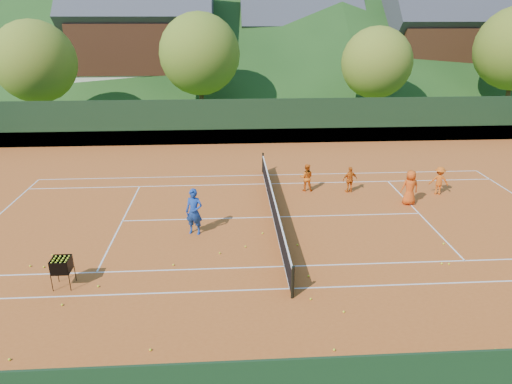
{
  "coord_description": "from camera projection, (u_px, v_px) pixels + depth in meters",
  "views": [
    {
      "loc": [
        -1.84,
        -17.76,
        8.15
      ],
      "look_at": [
        -0.75,
        0.0,
        1.2
      ],
      "focal_mm": 32.0,
      "sensor_mm": 36.0,
      "label": 1
    }
  ],
  "objects": [
    {
      "name": "tennis_ball_13",
      "position": [
        9.0,
        359.0,
        11.46
      ],
      "size": [
        0.07,
        0.07,
        0.07
      ],
      "primitive_type": "sphere",
      "color": "yellow",
      "rests_on": "clay_court"
    },
    {
      "name": "tennis_ball_3",
      "position": [
        98.0,
        286.0,
        14.54
      ],
      "size": [
        0.07,
        0.07,
        0.07
      ],
      "primitive_type": "sphere",
      "color": "yellow",
      "rests_on": "clay_court"
    },
    {
      "name": "tennis_ball_11",
      "position": [
        150.0,
        350.0,
        11.79
      ],
      "size": [
        0.07,
        0.07,
        0.07
      ],
      "primitive_type": "sphere",
      "color": "yellow",
      "rests_on": "clay_court"
    },
    {
      "name": "chalet_right",
      "position": [
        440.0,
        44.0,
        46.7
      ],
      "size": [
        11.5,
        8.82,
        11.91
      ],
      "color": "beige",
      "rests_on": "ground"
    },
    {
      "name": "perimeter_fence",
      "position": [
        274.0,
        190.0,
        19.12
      ],
      "size": [
        40.4,
        24.24,
        3.0
      ],
      "color": "black",
      "rests_on": "clay_court"
    },
    {
      "name": "tennis_ball_7",
      "position": [
        263.0,
        233.0,
        18.06
      ],
      "size": [
        0.07,
        0.07,
        0.07
      ],
      "primitive_type": "sphere",
      "color": "yellow",
      "rests_on": "clay_court"
    },
    {
      "name": "tennis_ball_2",
      "position": [
        449.0,
        264.0,
        15.84
      ],
      "size": [
        0.07,
        0.07,
        0.07
      ],
      "primitive_type": "sphere",
      "color": "yellow",
      "rests_on": "clay_court"
    },
    {
      "name": "tree_b",
      "position": [
        200.0,
        54.0,
        36.05
      ],
      "size": [
        6.4,
        6.4,
        8.4
      ],
      "color": "#402B19",
      "rests_on": "ground"
    },
    {
      "name": "tennis_ball_5",
      "position": [
        173.0,
        265.0,
        15.78
      ],
      "size": [
        0.07,
        0.07,
        0.07
      ],
      "primitive_type": "sphere",
      "color": "yellow",
      "rests_on": "clay_court"
    },
    {
      "name": "tennis_ball_14",
      "position": [
        30.0,
        266.0,
        15.71
      ],
      "size": [
        0.07,
        0.07,
        0.07
      ],
      "primitive_type": "sphere",
      "color": "yellow",
      "rests_on": "clay_court"
    },
    {
      "name": "tennis_ball_18",
      "position": [
        44.0,
        267.0,
        15.65
      ],
      "size": [
        0.07,
        0.07,
        0.07
      ],
      "primitive_type": "sphere",
      "color": "yellow",
      "rests_on": "clay_court"
    },
    {
      "name": "tennis_net",
      "position": [
        274.0,
        206.0,
        19.39
      ],
      "size": [
        0.1,
        12.07,
        1.1
      ],
      "color": "black",
      "rests_on": "clay_court"
    },
    {
      "name": "ball_hopper",
      "position": [
        61.0,
        266.0,
        14.35
      ],
      "size": [
        0.57,
        0.57,
        1.0
      ],
      "color": "black",
      "rests_on": "clay_court"
    },
    {
      "name": "tennis_ball_16",
      "position": [
        52.0,
        255.0,
        16.44
      ],
      "size": [
        0.07,
        0.07,
        0.07
      ],
      "primitive_type": "sphere",
      "color": "yellow",
      "rests_on": "clay_court"
    },
    {
      "name": "ground",
      "position": [
        273.0,
        218.0,
        19.58
      ],
      "size": [
        400.0,
        400.0,
        0.0
      ],
      "primitive_type": "plane",
      "color": "#30571B",
      "rests_on": "ground"
    },
    {
      "name": "tennis_ball_9",
      "position": [
        311.0,
        299.0,
        13.89
      ],
      "size": [
        0.07,
        0.07,
        0.07
      ],
      "primitive_type": "sphere",
      "color": "yellow",
      "rests_on": "clay_court"
    },
    {
      "name": "tennis_ball_6",
      "position": [
        442.0,
        264.0,
        15.86
      ],
      "size": [
        0.07,
        0.07,
        0.07
      ],
      "primitive_type": "sphere",
      "color": "yellow",
      "rests_on": "clay_court"
    },
    {
      "name": "tennis_ball_20",
      "position": [
        297.0,
        245.0,
        17.15
      ],
      "size": [
        0.07,
        0.07,
        0.07
      ],
      "primitive_type": "sphere",
      "color": "yellow",
      "rests_on": "clay_court"
    },
    {
      "name": "chalet_mid",
      "position": [
        299.0,
        45.0,
        49.71
      ],
      "size": [
        12.65,
        8.82,
        11.45
      ],
      "color": "beige",
      "rests_on": "ground"
    },
    {
      "name": "tennis_ball_0",
      "position": [
        334.0,
        350.0,
        11.79
      ],
      "size": [
        0.07,
        0.07,
        0.07
      ],
      "primitive_type": "sphere",
      "color": "yellow",
      "rests_on": "clay_court"
    },
    {
      "name": "tennis_ball_1",
      "position": [
        220.0,
        253.0,
        16.56
      ],
      "size": [
        0.07,
        0.07,
        0.07
      ],
      "primitive_type": "sphere",
      "color": "yellow",
      "rests_on": "clay_court"
    },
    {
      "name": "tennis_ball_19",
      "position": [
        434.0,
        362.0,
        11.38
      ],
      "size": [
        0.07,
        0.07,
        0.07
      ],
      "primitive_type": "sphere",
      "color": "yellow",
      "rests_on": "clay_court"
    },
    {
      "name": "tree_a",
      "position": [
        35.0,
        62.0,
        33.63
      ],
      "size": [
        6.0,
        6.0,
        7.88
      ],
      "color": "#3D2718",
      "rests_on": "ground"
    },
    {
      "name": "tennis_ball_8",
      "position": [
        245.0,
        247.0,
        17.02
      ],
      "size": [
        0.07,
        0.07,
        0.07
      ],
      "primitive_type": "sphere",
      "color": "yellow",
      "rests_on": "clay_court"
    },
    {
      "name": "tennis_ball_10",
      "position": [
        495.0,
        350.0,
        11.78
      ],
      "size": [
        0.07,
        0.07,
        0.07
      ],
      "primitive_type": "sphere",
      "color": "yellow",
      "rests_on": "clay_court"
    },
    {
      "name": "tennis_ball_4",
      "position": [
        308.0,
        276.0,
        15.1
      ],
      "size": [
        0.07,
        0.07,
        0.07
      ],
      "primitive_type": "sphere",
      "color": "yellow",
      "rests_on": "clay_court"
    },
    {
      "name": "student_b",
      "position": [
        350.0,
        180.0,
        22.09
      ],
      "size": [
        0.8,
        0.46,
        1.29
      ],
      "primitive_type": "imported",
      "rotation": [
        0.0,
        0.0,
        3.34
      ],
      "color": "orange",
      "rests_on": "clay_court"
    },
    {
      "name": "student_d",
      "position": [
        439.0,
        181.0,
        21.85
      ],
      "size": [
        0.99,
        0.72,
        1.37
      ],
      "primitive_type": "imported",
      "rotation": [
        0.0,
        0.0,
        2.89
      ],
      "color": "#DC5A13",
      "rests_on": "clay_court"
    },
    {
      "name": "coach",
      "position": [
        194.0,
        212.0,
        17.79
      ],
      "size": [
        0.78,
        0.62,
        1.87
      ],
      "primitive_type": "imported",
      "rotation": [
        0.0,
        0.0,
        -0.28
      ],
      "color": "#163A95",
      "rests_on": "clay_court"
    },
    {
      "name": "chalet_left",
      "position": [
        144.0,
        41.0,
        44.84
      ],
      "size": [
        13.8,
        9.93,
        12.92
      ],
      "color": "beige",
      "rests_on": "ground"
    },
    {
      "name": "clay_court",
      "position": [
        273.0,
        217.0,
        19.58
      ],
      "size": [
        40.0,
        24.0,
        0.02
      ],
      "primitive_type": "cube",
      "color": "#B1501C",
      "rests_on": "ground"
    },
    {
      "name": "tennis_ball_15",
      "position": [
        444.0,
        244.0,
        17.24
      ],
      "size": [
        0.07,
        0.07,
        0.07
      ],
      "primitive_type": "sphere",
      "color": "yellow",
      "rests_on": "clay_court"
    },
    {
      "name": "court_lines",
      "position": [
        273.0,
        217.0,
        19.57
      ],
      "size": [
        23.83,
        11.03,
        0.0
      ],
      "color": "silver",
      "rests_on": "clay_court"
    },
    {
      "name": "tennis_ball_12",
      "position": [
        62.0,
        305.0,
        13.61
      ],
      "size": [
        0.07,
        0.07,
        0.07
      ],
      "primitive_type": "sphere",
      "color": "yellow",
      "rests_on": "clay_court"
    },
    {
      "name": "tree_c",
      "position": [
        376.0,
        63.0,
        36.16
      ],
      "size": [
        5.6,
        5.6,
        7.35
      ],
      "color": "#3D2718",
      "rests_on": "ground"
    },
    {
      "name": "student_a",
      "position": [
        306.0,
        177.0,
        22.29
      ],
      "size": [
        0.74,
        0.63,
        1.36
      ],
      "primitive_type": "imported",
      "rotation": [
        0.0,
        0.0,
        2.96
      ],
      "color": "orange",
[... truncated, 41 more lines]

